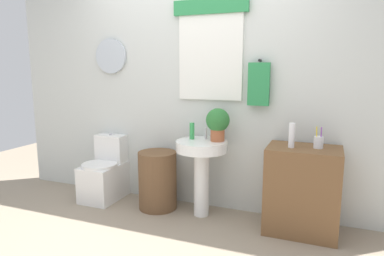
{
  "coord_description": "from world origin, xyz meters",
  "views": [
    {
      "loc": [
        1.26,
        -2.17,
        1.44
      ],
      "look_at": [
        0.08,
        0.8,
        0.88
      ],
      "focal_mm": 32.1,
      "sensor_mm": 36.0,
      "label": 1
    }
  ],
  "objects": [
    {
      "name": "ground_plane",
      "position": [
        0.0,
        0.0,
        0.0
      ],
      "size": [
        8.0,
        8.0,
        0.0
      ],
      "primitive_type": "plane",
      "color": "gray"
    },
    {
      "name": "wooden_cabinet",
      "position": [
        1.1,
        0.85,
        0.38
      ],
      "size": [
        0.62,
        0.44,
        0.77
      ],
      "primitive_type": "cube",
      "color": "brown",
      "rests_on": "ground_plane"
    },
    {
      "name": "toilet",
      "position": [
        -0.99,
        0.88,
        0.28
      ],
      "size": [
        0.38,
        0.51,
        0.72
      ],
      "color": "white",
      "rests_on": "ground_plane"
    },
    {
      "name": "toothbrush_cup",
      "position": [
        1.21,
        0.87,
        0.82
      ],
      "size": [
        0.08,
        0.08,
        0.19
      ],
      "color": "silver",
      "rests_on": "wooden_cabinet"
    },
    {
      "name": "soap_bottle",
      "position": [
        0.04,
        0.9,
        0.83
      ],
      "size": [
        0.05,
        0.05,
        0.16
      ],
      "primitive_type": "cylinder",
      "color": "green",
      "rests_on": "pedestal_sink"
    },
    {
      "name": "pedestal_sink",
      "position": [
        0.16,
        0.85,
        0.56
      ],
      "size": [
        0.5,
        0.5,
        0.75
      ],
      "color": "white",
      "rests_on": "ground_plane"
    },
    {
      "name": "potted_plant",
      "position": [
        0.3,
        0.91,
        0.93
      ],
      "size": [
        0.23,
        0.23,
        0.32
      ],
      "color": "#AD5B38",
      "rests_on": "pedestal_sink"
    },
    {
      "name": "lotion_bottle",
      "position": [
        0.99,
        0.81,
        0.87
      ],
      "size": [
        0.05,
        0.05,
        0.21
      ],
      "primitive_type": "cylinder",
      "color": "white",
      "rests_on": "wooden_cabinet"
    },
    {
      "name": "laundry_hamper",
      "position": [
        -0.32,
        0.85,
        0.3
      ],
      "size": [
        0.39,
        0.39,
        0.6
      ],
      "primitive_type": "cylinder",
      "color": "brown",
      "rests_on": "ground_plane"
    },
    {
      "name": "faucet",
      "position": [
        0.16,
        0.97,
        0.8
      ],
      "size": [
        0.03,
        0.03,
        0.1
      ],
      "primitive_type": "cylinder",
      "color": "silver",
      "rests_on": "pedestal_sink"
    },
    {
      "name": "back_wall",
      "position": [
        0.0,
        1.15,
        1.31
      ],
      "size": [
        4.4,
        0.18,
        2.6
      ],
      "color": "silver",
      "rests_on": "ground_plane"
    }
  ]
}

